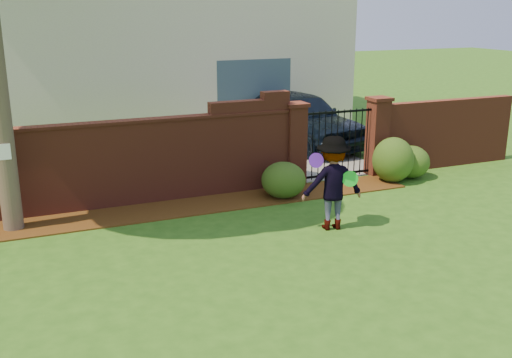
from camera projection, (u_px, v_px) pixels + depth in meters
name	position (u px, v px, depth m)	size (l,w,h in m)	color
ground	(269.00, 270.00, 9.20)	(80.00, 80.00, 0.01)	#2C5916
mulch_bed	(157.00, 211.00, 11.80)	(11.10, 1.08, 0.03)	#3D220B
brick_wall	(94.00, 164.00, 11.74)	(8.70, 0.31, 2.16)	maroon
brick_wall_return	(444.00, 133.00, 14.95)	(4.00, 0.25, 1.70)	maroon
pillar_left	(295.00, 144.00, 13.37)	(0.50, 0.50, 1.88)	maroon
pillar_right	(377.00, 136.00, 14.18)	(0.50, 0.50, 1.88)	maroon
iron_gate	(337.00, 144.00, 13.80)	(1.78, 0.03, 1.60)	black
driveway	(268.00, 144.00, 17.58)	(3.20, 8.00, 0.01)	slate
house	(148.00, 31.00, 19.31)	(12.40, 6.40, 6.30)	beige
car	(305.00, 120.00, 17.04)	(1.89, 4.70, 1.60)	black
paper_notice	(5.00, 152.00, 10.29)	(0.20, 0.01, 0.28)	white
shrub_left	(284.00, 180.00, 12.58)	(0.95, 0.95, 0.77)	#204514
shrub_middle	(393.00, 160.00, 13.69)	(0.95, 0.95, 1.05)	#204514
shrub_right	(411.00, 162.00, 14.05)	(0.87, 0.87, 0.77)	#204514
man	(333.00, 184.00, 10.67)	(1.11, 0.64, 1.72)	gray
frisbee_purple	(316.00, 160.00, 10.44)	(0.27, 0.27, 0.02)	#5D1DB8
frisbee_green	(350.00, 179.00, 10.55)	(0.29, 0.29, 0.03)	green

